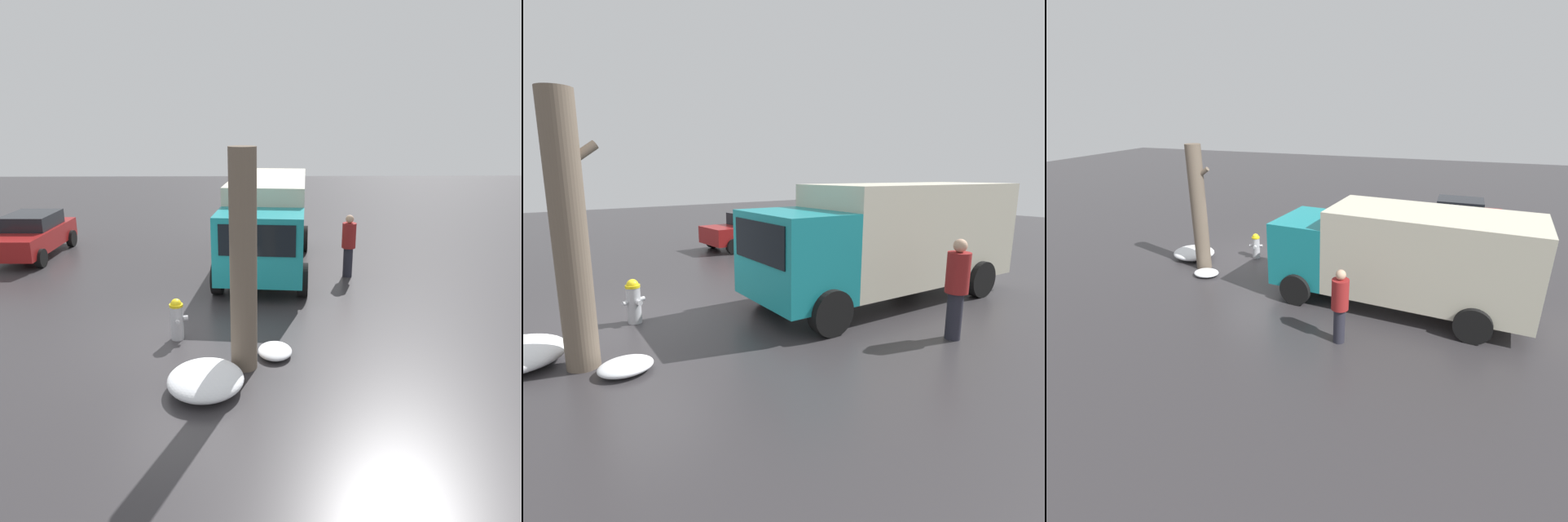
{
  "view_description": "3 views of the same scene",
  "coord_description": "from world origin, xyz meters",
  "views": [
    {
      "loc": [
        -10.13,
        -1.61,
        4.67
      ],
      "look_at": [
        2.14,
        -1.84,
        1.12
      ],
      "focal_mm": 35.0,
      "sensor_mm": 36.0,
      "label": 1
    },
    {
      "loc": [
        -2.49,
        -8.09,
        2.97
      ],
      "look_at": [
        2.73,
        -1.47,
        1.18
      ],
      "focal_mm": 28.0,
      "sensor_mm": 36.0,
      "label": 2
    },
    {
      "loc": [
        6.35,
        -12.66,
        5.39
      ],
      "look_at": [
        2.58,
        -1.72,
        0.83
      ],
      "focal_mm": 28.0,
      "sensor_mm": 36.0,
      "label": 3
    }
  ],
  "objects": [
    {
      "name": "ground_plane",
      "position": [
        0.0,
        0.0,
        0.0
      ],
      "size": [
        60.0,
        60.0,
        0.0
      ],
      "primitive_type": "plane",
      "color": "#333033"
    },
    {
      "name": "delivery_truck",
      "position": [
        5.46,
        -2.12,
        1.53
      ],
      "size": [
        7.1,
        3.13,
        2.76
      ],
      "rotation": [
        0.0,
        0.0,
        1.47
      ],
      "color": "teal",
      "rests_on": "ground_plane"
    },
    {
      "name": "snow_pile_curbside",
      "position": [
        -0.83,
        -2.07,
        0.1
      ],
      "size": [
        0.83,
        0.68,
        0.2
      ],
      "color": "white",
      "rests_on": "ground_plane"
    },
    {
      "name": "parked_car",
      "position": [
        6.84,
        5.87,
        0.74
      ],
      "size": [
        3.97,
        1.97,
        1.44
      ],
      "rotation": [
        0.0,
        0.0,
        1.55
      ],
      "color": "maroon",
      "rests_on": "ground_plane"
    },
    {
      "name": "pedestrian",
      "position": [
        4.33,
        -4.47,
        1.02
      ],
      "size": [
        0.41,
        0.41,
        1.87
      ],
      "rotation": [
        0.0,
        0.0,
        2.47
      ],
      "color": "#23232D",
      "rests_on": "ground_plane"
    },
    {
      "name": "fire_hydrant",
      "position": [
        0.0,
        -0.0,
        0.47
      ],
      "size": [
        0.49,
        0.39,
        0.92
      ],
      "rotation": [
        0.0,
        0.0,
        4.95
      ],
      "color": "#B7B7BC",
      "rests_on": "ground_plane"
    },
    {
      "name": "snow_pile_by_hydrant",
      "position": [
        -2.14,
        -0.79,
        0.2
      ],
      "size": [
        1.49,
        1.35,
        0.4
      ],
      "color": "white",
      "rests_on": "ground_plane"
    },
    {
      "name": "tree_trunk",
      "position": [
        -1.29,
        -1.46,
        2.09
      ],
      "size": [
        0.76,
        0.5,
        4.15
      ],
      "color": "#6B5B4C",
      "rests_on": "ground_plane"
    }
  ]
}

